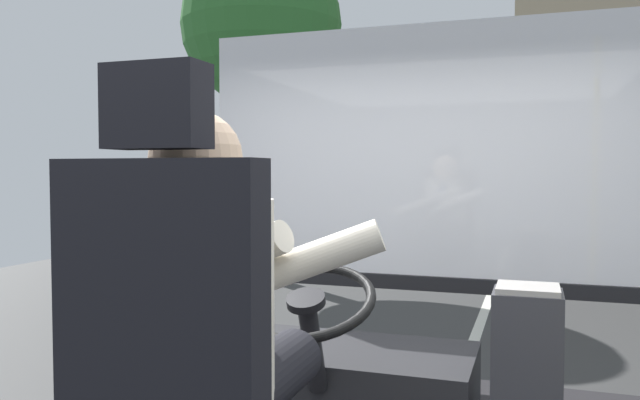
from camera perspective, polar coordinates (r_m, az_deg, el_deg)
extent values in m
cube|color=#353535|center=(10.86, 15.54, -7.34)|extent=(18.00, 44.00, 0.05)
cube|color=silver|center=(10.85, 15.54, -7.20)|extent=(0.12, 39.60, 0.00)
cube|color=black|center=(1.42, -14.33, -9.83)|extent=(0.48, 0.10, 0.66)
cube|color=black|center=(1.39, -14.54, 8.19)|extent=(0.22, 0.10, 0.18)
cylinder|color=black|center=(1.72, -5.24, -16.03)|extent=(0.17, 0.48, 0.17)
cylinder|color=black|center=(1.80, -10.77, -15.22)|extent=(0.17, 0.48, 0.17)
cylinder|color=silver|center=(1.56, -11.04, -10.41)|extent=(0.37, 0.37, 0.57)
cube|color=navy|center=(1.71, -7.86, -6.90)|extent=(0.06, 0.01, 0.35)
sphere|color=beige|center=(1.52, -11.17, 3.81)|extent=(0.22, 0.22, 0.22)
cylinder|color=silver|center=(1.72, -3.40, -6.31)|extent=(0.57, 0.21, 0.28)
cylinder|color=silver|center=(1.82, -10.17, -5.86)|extent=(0.57, 0.21, 0.28)
cube|color=black|center=(2.76, 1.84, -17.15)|extent=(1.10, 0.56, 0.40)
cylinder|color=black|center=(2.36, -0.69, -13.03)|extent=(0.07, 0.20, 0.38)
torus|color=black|center=(2.25, -1.29, -9.09)|extent=(0.50, 0.48, 0.21)
cylinder|color=black|center=(2.25, -1.29, -9.09)|extent=(0.14, 0.14, 0.08)
cube|color=#333338|center=(2.42, 18.16, -16.20)|extent=(0.23, 0.23, 0.71)
cube|color=#9E9993|center=(2.33, 18.29, -7.61)|extent=(0.21, 0.20, 0.02)
cube|color=silver|center=(3.56, 9.17, 4.45)|extent=(2.50, 0.01, 1.40)
cube|color=black|center=(3.61, 9.08, -7.38)|extent=(2.50, 0.08, 0.08)
cylinder|color=#4C3828|center=(10.84, -5.24, 1.94)|extent=(0.32, 0.32, 3.42)
sphere|color=#2E6A2D|center=(11.12, -5.30, 15.42)|extent=(2.71, 2.71, 2.71)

